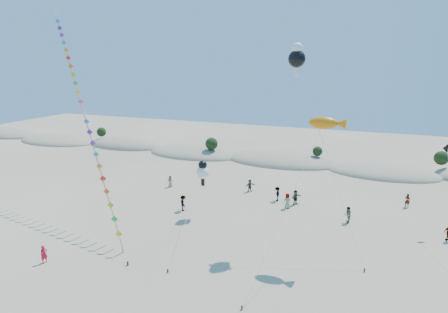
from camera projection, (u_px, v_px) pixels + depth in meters
dune_ridge at (287, 161)px, 63.12m from camera, size 145.30×11.49×5.57m
kite_train at (81, 104)px, 40.83m from camera, size 22.80×17.95×23.14m
fish_kite at (327, 123)px, 30.90m from camera, size 5.28×11.16×12.01m
cartoon_kite_low at (203, 171)px, 40.21m from camera, size 3.00×12.58×6.16m
cartoon_kite_high at (297, 57)px, 33.68m from camera, size 8.36×6.53×18.10m
flyer_foreground at (44, 254)px, 31.26m from camera, size 0.57×0.67×1.56m
beachgoers at (288, 201)px, 42.96m from camera, size 34.82×11.40×1.81m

